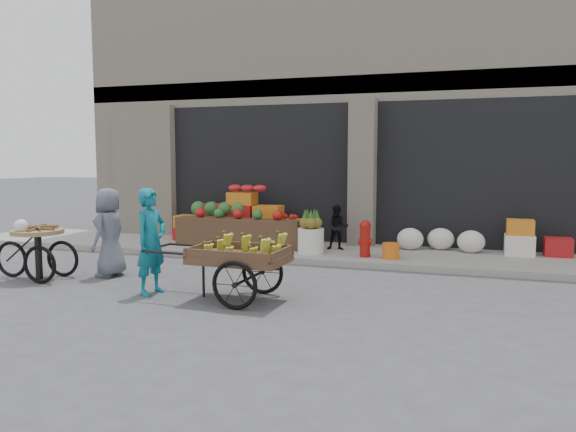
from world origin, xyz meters
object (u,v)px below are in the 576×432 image
(vendor_woman, at_px, (151,241))
(seated_person, at_px, (338,227))
(banana_cart, at_px, (236,253))
(pineapple_bin, at_px, (311,241))
(orange_bucket, at_px, (391,251))
(fire_hydrant, at_px, (365,237))
(vendor_grey, at_px, (109,232))
(tricycle_cart, at_px, (38,246))

(vendor_woman, bearing_deg, seated_person, -15.65)
(banana_cart, bearing_deg, pineapple_bin, 90.32)
(seated_person, bearing_deg, orange_bucket, -40.26)
(fire_hydrant, bearing_deg, vendor_grey, -146.76)
(pineapple_bin, relative_size, vendor_grey, 0.34)
(fire_hydrant, distance_m, vendor_woman, 4.28)
(vendor_woman, height_order, tricycle_cart, vendor_woman)
(fire_hydrant, relative_size, seated_person, 0.76)
(fire_hydrant, relative_size, vendor_woman, 0.45)
(pineapple_bin, height_order, tricycle_cart, tricycle_cart)
(fire_hydrant, relative_size, tricycle_cart, 0.50)
(orange_bucket, height_order, banana_cart, banana_cart)
(vendor_woman, bearing_deg, vendor_grey, 66.32)
(orange_bucket, bearing_deg, pineapple_bin, 176.42)
(fire_hydrant, height_order, vendor_woman, vendor_woman)
(seated_person, relative_size, vendor_grey, 0.62)
(orange_bucket, distance_m, banana_cart, 3.76)
(tricycle_cart, distance_m, vendor_grey, 1.16)
(seated_person, height_order, vendor_grey, vendor_grey)
(orange_bucket, xyz_separation_m, vendor_woman, (-3.05, -3.38, 0.52))
(tricycle_cart, xyz_separation_m, vendor_grey, (0.98, 0.59, 0.19))
(seated_person, distance_m, banana_cart, 4.06)
(banana_cart, bearing_deg, fire_hydrant, 72.42)
(vendor_woman, bearing_deg, tricycle_cart, 91.96)
(orange_bucket, bearing_deg, vendor_woman, -132.02)
(pineapple_bin, bearing_deg, vendor_grey, -137.09)
(banana_cart, xyz_separation_m, vendor_woman, (-1.35, -0.05, 0.11))
(fire_hydrant, bearing_deg, vendor_woman, -126.58)
(vendor_grey, bearing_deg, orange_bucket, 117.97)
(orange_bucket, bearing_deg, tricycle_cart, -150.10)
(banana_cart, bearing_deg, vendor_grey, 165.25)
(vendor_grey, bearing_deg, tricycle_cart, -60.79)
(vendor_woman, bearing_deg, fire_hydrant, -27.89)
(banana_cart, xyz_separation_m, tricycle_cart, (-3.70, 0.22, -0.12))
(pineapple_bin, bearing_deg, vendor_woman, -112.56)
(tricycle_cart, bearing_deg, seated_person, 39.60)
(orange_bucket, height_order, vendor_grey, vendor_grey)
(fire_hydrant, bearing_deg, orange_bucket, -5.71)
(vendor_woman, relative_size, tricycle_cart, 1.10)
(seated_person, distance_m, tricycle_cart, 5.66)
(seated_person, relative_size, tricycle_cart, 0.65)
(vendor_grey, bearing_deg, seated_person, 133.31)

